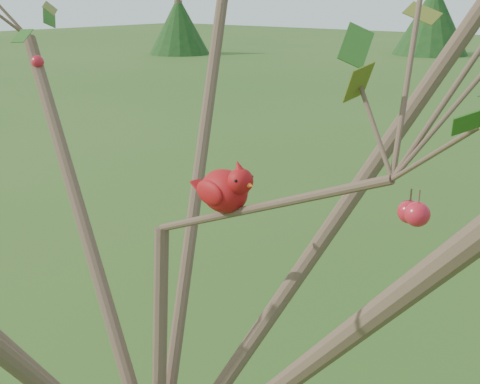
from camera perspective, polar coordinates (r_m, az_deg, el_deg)
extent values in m
sphere|color=red|center=(0.97, 16.47, -2.03)|extent=(0.04, 0.04, 0.04)
sphere|color=red|center=(2.05, -18.64, 11.64)|extent=(0.04, 0.04, 0.04)
sphere|color=red|center=(1.04, 15.77, -1.81)|extent=(0.04, 0.04, 0.04)
ellipsoid|color=#A2120D|center=(1.26, -1.52, 0.10)|extent=(0.13, 0.10, 0.09)
sphere|color=#A2120D|center=(1.21, 0.04, 1.04)|extent=(0.06, 0.06, 0.05)
cone|color=#A2120D|center=(1.21, -0.10, 2.29)|extent=(0.04, 0.03, 0.04)
cone|color=#D85914|center=(1.20, 0.89, 0.64)|extent=(0.03, 0.02, 0.02)
ellipsoid|color=black|center=(1.20, 0.61, 0.70)|extent=(0.02, 0.03, 0.03)
cube|color=#A2120D|center=(1.32, -3.40, 0.03)|extent=(0.07, 0.04, 0.04)
ellipsoid|color=#A2120D|center=(1.29, -0.45, 0.58)|extent=(0.08, 0.04, 0.05)
ellipsoid|color=#A2120D|center=(1.24, -2.90, -0.08)|extent=(0.08, 0.04, 0.05)
cylinder|color=#443225|center=(27.84, 17.77, 15.09)|extent=(0.41, 0.41, 2.72)
cone|color=#133714|center=(27.84, 17.80, 15.32)|extent=(3.17, 3.17, 2.94)
cylinder|color=#443225|center=(27.05, -5.81, 15.26)|extent=(0.34, 0.34, 2.25)
cone|color=#133714|center=(27.05, -5.82, 15.46)|extent=(2.62, 2.62, 2.43)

